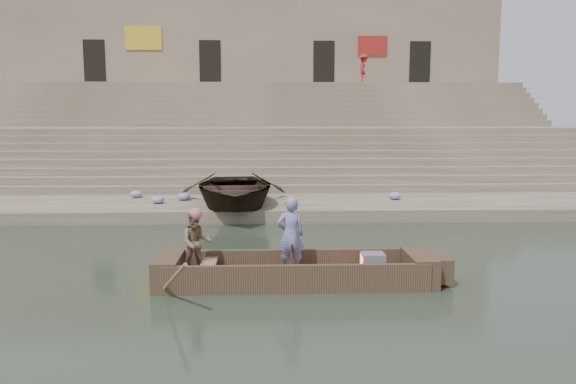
{
  "coord_description": "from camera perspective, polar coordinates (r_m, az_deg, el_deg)",
  "views": [
    {
      "loc": [
        1.34,
        -11.29,
        3.42
      ],
      "look_at": [
        1.94,
        3.24,
        1.4
      ],
      "focal_mm": 34.99,
      "sensor_mm": 36.0,
      "label": 1
    }
  ],
  "objects": [
    {
      "name": "cloth_bundles",
      "position": [
        19.92,
        -6.37,
        -0.48
      ],
      "size": [
        9.78,
        1.89,
        0.26
      ],
      "color": "#3F5999",
      "rests_on": "lower_landing"
    },
    {
      "name": "rowboat_trim",
      "position": [
        11.48,
        1.75,
        -7.83
      ],
      "size": [
        6.04,
        2.63,
        1.95
      ],
      "color": "brown",
      "rests_on": "ground"
    },
    {
      "name": "mid_landing",
      "position": [
        26.89,
        -5.2,
        3.57
      ],
      "size": [
        32.0,
        3.0,
        2.8
      ],
      "primitive_type": "cube",
      "color": "gray",
      "rests_on": "ground"
    },
    {
      "name": "upper_landing",
      "position": [
        33.82,
        -4.64,
        6.49
      ],
      "size": [
        32.0,
        3.0,
        5.2
      ],
      "primitive_type": "cube",
      "color": "gray",
      "rests_on": "ground"
    },
    {
      "name": "television",
      "position": [
        11.63,
        8.55,
        -7.13
      ],
      "size": [
        0.46,
        0.42,
        0.4
      ],
      "color": "slate",
      "rests_on": "main_rowboat"
    },
    {
      "name": "building_wall",
      "position": [
        37.87,
        -4.45,
        11.19
      ],
      "size": [
        32.0,
        5.07,
        11.2
      ],
      "color": "gray",
      "rests_on": "ground"
    },
    {
      "name": "lower_landing",
      "position": [
        19.6,
        -6.24,
        -1.59
      ],
      "size": [
        32.0,
        4.0,
        0.4
      ],
      "primitive_type": "cube",
      "color": "gray",
      "rests_on": "ground"
    },
    {
      "name": "beached_rowboat",
      "position": [
        18.84,
        -5.55,
        0.33
      ],
      "size": [
        4.1,
        5.51,
        1.1
      ],
      "primitive_type": "imported",
      "rotation": [
        0.0,
        0.0,
        0.06
      ],
      "color": "#2D2116",
      "rests_on": "lower_landing"
    },
    {
      "name": "pedestrian",
      "position": [
        33.67,
        7.71,
        12.31
      ],
      "size": [
        0.82,
        1.19,
        1.69
      ],
      "primitive_type": "imported",
      "rotation": [
        0.0,
        0.0,
        1.38
      ],
      "color": "#AD1D1F",
      "rests_on": "upper_landing"
    },
    {
      "name": "rowing_man",
      "position": [
        11.49,
        -9.31,
        -5.08
      ],
      "size": [
        0.71,
        0.6,
        1.28
      ],
      "primitive_type": "imported",
      "rotation": [
        0.0,
        0.0,
        0.22
      ],
      "color": "#2A7F57",
      "rests_on": "main_rowboat"
    },
    {
      "name": "standing_man",
      "position": [
        11.37,
        0.25,
        -4.4
      ],
      "size": [
        0.61,
        0.45,
        1.55
      ],
      "primitive_type": "imported",
      "rotation": [
        0.0,
        0.0,
        3.28
      ],
      "color": "navy",
      "rests_on": "main_rowboat"
    },
    {
      "name": "ghat_steps",
      "position": [
        28.55,
        -5.05,
        4.62
      ],
      "size": [
        32.0,
        11.0,
        5.2
      ],
      "color": "gray",
      "rests_on": "ground"
    },
    {
      "name": "main_rowboat",
      "position": [
        11.53,
        0.72,
        -8.78
      ],
      "size": [
        5.0,
        1.3,
        0.22
      ],
      "primitive_type": "cube",
      "color": "brown",
      "rests_on": "ground"
    },
    {
      "name": "ground",
      "position": [
        11.87,
        -8.85,
        -8.93
      ],
      "size": [
        120.0,
        120.0,
        0.0
      ],
      "primitive_type": "plane",
      "color": "#283427",
      "rests_on": "ground"
    }
  ]
}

